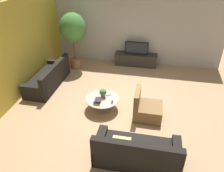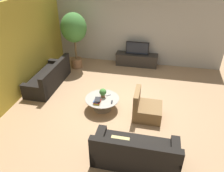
% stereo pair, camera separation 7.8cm
% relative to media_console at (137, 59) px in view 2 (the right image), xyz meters
% --- Properties ---
extents(ground_plane, '(24.00, 24.00, 0.00)m').
position_rel_media_console_xyz_m(ground_plane, '(-0.27, -2.94, -0.27)').
color(ground_plane, '#9E7A56').
extents(back_wall_stone, '(7.40, 0.12, 3.00)m').
position_rel_media_console_xyz_m(back_wall_stone, '(-0.27, 0.32, 1.23)').
color(back_wall_stone, '#A39E93').
rests_on(back_wall_stone, ground).
extents(side_wall_left, '(0.12, 7.40, 3.00)m').
position_rel_media_console_xyz_m(side_wall_left, '(-3.53, -2.74, 1.23)').
color(side_wall_left, gold).
rests_on(side_wall_left, ground).
extents(media_console, '(1.77, 0.50, 0.51)m').
position_rel_media_console_xyz_m(media_console, '(0.00, 0.00, 0.00)').
color(media_console, '#2D2823').
rests_on(media_console, ground).
extents(television, '(0.96, 0.13, 0.53)m').
position_rel_media_console_xyz_m(television, '(-0.00, -0.00, 0.51)').
color(television, black).
rests_on(television, media_console).
extents(coffee_table, '(1.03, 1.03, 0.38)m').
position_rel_media_console_xyz_m(coffee_table, '(-0.66, -3.33, 0.00)').
color(coffee_table, '#756656').
rests_on(coffee_table, ground).
extents(couch_by_wall, '(0.84, 2.17, 0.84)m').
position_rel_media_console_xyz_m(couch_by_wall, '(-2.89, -2.32, 0.01)').
color(couch_by_wall, black).
rests_on(couch_by_wall, ground).
extents(couch_near_entry, '(1.92, 0.84, 0.84)m').
position_rel_media_console_xyz_m(couch_near_entry, '(0.56, -5.13, 0.02)').
color(couch_near_entry, black).
rests_on(couch_near_entry, ground).
extents(armchair_wicker, '(0.80, 0.76, 0.86)m').
position_rel_media_console_xyz_m(armchair_wicker, '(0.66, -3.44, 0.01)').
color(armchair_wicker, brown).
rests_on(armchair_wicker, ground).
extents(potted_palm_tall, '(1.01, 1.01, 2.26)m').
position_rel_media_console_xyz_m(potted_palm_tall, '(-2.44, -0.71, 1.32)').
color(potted_palm_tall, brown).
rests_on(potted_palm_tall, ground).
extents(potted_plant_tabletop, '(0.22, 0.22, 0.29)m').
position_rel_media_console_xyz_m(potted_plant_tabletop, '(-0.66, -3.25, 0.28)').
color(potted_plant_tabletop, brown).
rests_on(potted_plant_tabletop, coffee_table).
extents(book_stack, '(0.20, 0.29, 0.12)m').
position_rel_media_console_xyz_m(book_stack, '(-0.75, -3.58, 0.18)').
color(book_stack, gold).
rests_on(book_stack, coffee_table).
extents(remote_black, '(0.06, 0.16, 0.02)m').
position_rel_media_console_xyz_m(remote_black, '(-0.33, -3.47, 0.13)').
color(remote_black, black).
rests_on(remote_black, coffee_table).
extents(remote_silver, '(0.16, 0.12, 0.02)m').
position_rel_media_console_xyz_m(remote_silver, '(-0.52, -3.13, 0.13)').
color(remote_silver, gray).
rests_on(remote_silver, coffee_table).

